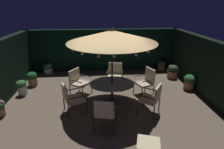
{
  "coord_description": "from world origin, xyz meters",
  "views": [
    {
      "loc": [
        -0.31,
        -5.21,
        3.28
      ],
      "look_at": [
        0.15,
        0.29,
        1.06
      ],
      "focal_mm": 28.27,
      "sensor_mm": 36.0,
      "label": 1
    }
  ],
  "objects_px": {
    "patio_chair_northeast": "(115,73)",
    "potted_plant_front_corner": "(162,65)",
    "patio_umbrella": "(112,36)",
    "patio_dining_table": "(112,86)",
    "patio_chair_southwest": "(153,97)",
    "patio_chair_south": "(105,111)",
    "potted_plant_right_far": "(48,68)",
    "patio_chair_north": "(146,80)",
    "potted_plant_left_far": "(32,78)",
    "ottoman_footrest": "(148,144)",
    "potted_plant_back_left": "(173,71)",
    "patio_chair_southeast": "(71,97)",
    "patio_chair_east": "(78,80)",
    "potted_plant_back_center": "(22,87)",
    "potted_plant_left_near": "(190,81)"
  },
  "relations": [
    {
      "from": "patio_chair_north",
      "to": "patio_chair_northeast",
      "type": "distance_m",
      "value": 1.44
    },
    {
      "from": "patio_chair_east",
      "to": "potted_plant_left_near",
      "type": "distance_m",
      "value": 4.48
    },
    {
      "from": "patio_chair_south",
      "to": "potted_plant_left_near",
      "type": "relative_size",
      "value": 1.56
    },
    {
      "from": "patio_chair_north",
      "to": "patio_chair_south",
      "type": "relative_size",
      "value": 1.07
    },
    {
      "from": "ottoman_footrest",
      "to": "potted_plant_left_far",
      "type": "relative_size",
      "value": 1.02
    },
    {
      "from": "patio_umbrella",
      "to": "potted_plant_right_far",
      "type": "relative_size",
      "value": 5.32
    },
    {
      "from": "patio_chair_northeast",
      "to": "patio_chair_east",
      "type": "relative_size",
      "value": 0.97
    },
    {
      "from": "patio_chair_southwest",
      "to": "patio_chair_northeast",
      "type": "bearing_deg",
      "value": 112.81
    },
    {
      "from": "patio_dining_table",
      "to": "ottoman_footrest",
      "type": "relative_size",
      "value": 2.5
    },
    {
      "from": "patio_chair_southeast",
      "to": "potted_plant_back_left",
      "type": "bearing_deg",
      "value": 30.31
    },
    {
      "from": "ottoman_footrest",
      "to": "potted_plant_right_far",
      "type": "height_order",
      "value": "potted_plant_right_far"
    },
    {
      "from": "patio_chair_southwest",
      "to": "potted_plant_back_left",
      "type": "relative_size",
      "value": 1.62
    },
    {
      "from": "patio_chair_northeast",
      "to": "potted_plant_right_far",
      "type": "distance_m",
      "value": 3.63
    },
    {
      "from": "patio_chair_northeast",
      "to": "potted_plant_left_far",
      "type": "xyz_separation_m",
      "value": [
        -3.52,
        0.25,
        -0.22
      ]
    },
    {
      "from": "patio_chair_east",
      "to": "potted_plant_back_left",
      "type": "relative_size",
      "value": 1.55
    },
    {
      "from": "patio_chair_east",
      "to": "patio_chair_south",
      "type": "relative_size",
      "value": 1.01
    },
    {
      "from": "potted_plant_left_near",
      "to": "potted_plant_back_center",
      "type": "distance_m",
      "value": 6.63
    },
    {
      "from": "patio_chair_east",
      "to": "patio_chair_southwest",
      "type": "bearing_deg",
      "value": -33.15
    },
    {
      "from": "patio_chair_southeast",
      "to": "potted_plant_right_far",
      "type": "relative_size",
      "value": 1.87
    },
    {
      "from": "patio_dining_table",
      "to": "potted_plant_left_far",
      "type": "bearing_deg",
      "value": 152.95
    },
    {
      "from": "patio_chair_northeast",
      "to": "patio_chair_east",
      "type": "height_order",
      "value": "patio_chair_east"
    },
    {
      "from": "potted_plant_left_near",
      "to": "potted_plant_left_far",
      "type": "relative_size",
      "value": 1.02
    },
    {
      "from": "patio_chair_northeast",
      "to": "patio_chair_east",
      "type": "bearing_deg",
      "value": -155.67
    },
    {
      "from": "potted_plant_back_left",
      "to": "potted_plant_left_far",
      "type": "bearing_deg",
      "value": -177.11
    },
    {
      "from": "patio_dining_table",
      "to": "patio_chair_southwest",
      "type": "relative_size",
      "value": 1.52
    },
    {
      "from": "potted_plant_left_far",
      "to": "patio_chair_south",
      "type": "bearing_deg",
      "value": -46.08
    },
    {
      "from": "patio_chair_southeast",
      "to": "patio_dining_table",
      "type": "bearing_deg",
      "value": 22.84
    },
    {
      "from": "patio_chair_southwest",
      "to": "potted_plant_back_center",
      "type": "bearing_deg",
      "value": 160.0
    },
    {
      "from": "patio_chair_southwest",
      "to": "potted_plant_front_corner",
      "type": "distance_m",
      "value": 4.31
    },
    {
      "from": "patio_chair_north",
      "to": "patio_chair_northeast",
      "type": "xyz_separation_m",
      "value": [
        -1.11,
        0.91,
        -0.04
      ]
    },
    {
      "from": "patio_umbrella",
      "to": "patio_dining_table",
      "type": "bearing_deg",
      "value": 124.83
    },
    {
      "from": "patio_chair_north",
      "to": "potted_plant_left_far",
      "type": "height_order",
      "value": "patio_chair_north"
    },
    {
      "from": "patio_chair_southeast",
      "to": "potted_plant_front_corner",
      "type": "distance_m",
      "value": 5.62
    },
    {
      "from": "potted_plant_left_far",
      "to": "potted_plant_front_corner",
      "type": "bearing_deg",
      "value": 13.16
    },
    {
      "from": "patio_chair_southeast",
      "to": "patio_chair_south",
      "type": "xyz_separation_m",
      "value": [
        1.03,
        -0.85,
        -0.0
      ]
    },
    {
      "from": "patio_umbrella",
      "to": "patio_chair_southwest",
      "type": "relative_size",
      "value": 2.78
    },
    {
      "from": "patio_chair_south",
      "to": "potted_plant_right_far",
      "type": "distance_m",
      "value": 5.23
    },
    {
      "from": "patio_chair_south",
      "to": "ottoman_footrest",
      "type": "distance_m",
      "value": 1.44
    },
    {
      "from": "ottoman_footrest",
      "to": "potted_plant_left_near",
      "type": "distance_m",
      "value": 4.21
    },
    {
      "from": "patio_chair_northeast",
      "to": "potted_plant_front_corner",
      "type": "height_order",
      "value": "patio_chair_northeast"
    },
    {
      "from": "patio_chair_southeast",
      "to": "patio_chair_north",
      "type": "bearing_deg",
      "value": 21.84
    },
    {
      "from": "patio_chair_south",
      "to": "potted_plant_front_corner",
      "type": "xyz_separation_m",
      "value": [
        3.21,
        4.53,
        -0.33
      ]
    },
    {
      "from": "patio_chair_east",
      "to": "potted_plant_back_center",
      "type": "height_order",
      "value": "patio_chair_east"
    },
    {
      "from": "potted_plant_right_far",
      "to": "patio_chair_northeast",
      "type": "bearing_deg",
      "value": -27.15
    },
    {
      "from": "ottoman_footrest",
      "to": "potted_plant_back_center",
      "type": "xyz_separation_m",
      "value": [
        -4.0,
        3.34,
        -0.04
      ]
    },
    {
      "from": "patio_chair_northeast",
      "to": "potted_plant_front_corner",
      "type": "xyz_separation_m",
      "value": [
        2.66,
        1.69,
        -0.3
      ]
    },
    {
      "from": "potted_plant_back_center",
      "to": "patio_chair_east",
      "type": "bearing_deg",
      "value": -2.27
    },
    {
      "from": "potted_plant_left_far",
      "to": "patio_umbrella",
      "type": "bearing_deg",
      "value": -27.05
    },
    {
      "from": "patio_chair_north",
      "to": "potted_plant_right_far",
      "type": "distance_m",
      "value": 5.05
    },
    {
      "from": "patio_chair_east",
      "to": "patio_chair_northeast",
      "type": "bearing_deg",
      "value": 24.33
    }
  ]
}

